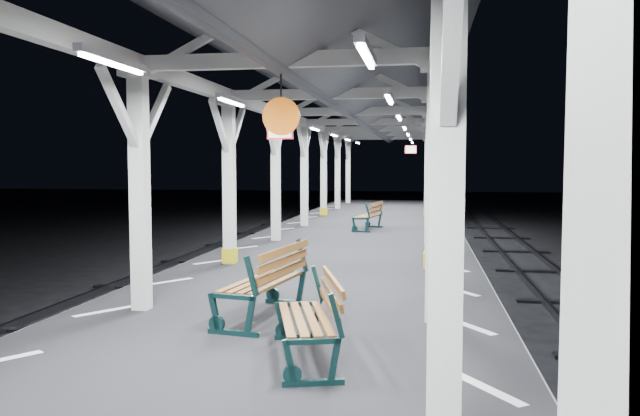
# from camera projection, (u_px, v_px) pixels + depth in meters

# --- Properties ---
(ground) EXTENTS (120.00, 120.00, 0.00)m
(ground) POSITION_uv_depth(u_px,v_px,m) (309.00, 345.00, 10.40)
(ground) COLOR black
(ground) RESTS_ON ground
(platform) EXTENTS (6.00, 50.00, 1.00)m
(platform) POSITION_uv_depth(u_px,v_px,m) (309.00, 316.00, 10.37)
(platform) COLOR black
(platform) RESTS_ON ground
(hazard_stripes_left) EXTENTS (1.00, 48.00, 0.01)m
(hazard_stripes_left) POSITION_uv_depth(u_px,v_px,m) (169.00, 282.00, 10.73)
(hazard_stripes_left) COLOR silver
(hazard_stripes_left) RESTS_ON platform
(hazard_stripes_right) EXTENTS (1.00, 48.00, 0.01)m
(hazard_stripes_right) POSITION_uv_depth(u_px,v_px,m) (460.00, 291.00, 9.93)
(hazard_stripes_right) COLOR silver
(hazard_stripes_right) RESTS_ON platform
(track_left) EXTENTS (2.20, 60.00, 0.16)m
(track_left) POSITION_uv_depth(u_px,v_px,m) (36.00, 328.00, 11.21)
(track_left) COLOR #2D2D33
(track_left) RESTS_ON ground
(track_right) EXTENTS (2.20, 60.00, 0.16)m
(track_right) POSITION_uv_depth(u_px,v_px,m) (629.00, 356.00, 9.58)
(track_right) COLOR #2D2D33
(track_right) RESTS_ON ground
(canopy) EXTENTS (5.40, 49.00, 4.65)m
(canopy) POSITION_uv_depth(u_px,v_px,m) (309.00, 69.00, 10.06)
(canopy) COLOR silver
(canopy) RESTS_ON platform
(bench_near) EXTENTS (1.00, 1.69, 0.86)m
(bench_near) POSITION_uv_depth(u_px,v_px,m) (314.00, 316.00, 6.43)
(bench_near) COLOR #0E2A2A
(bench_near) RESTS_ON platform
(bench_mid) EXTENTS (0.93, 1.87, 0.97)m
(bench_mid) POSITION_uv_depth(u_px,v_px,m) (270.00, 280.00, 8.11)
(bench_mid) COLOR #0E2A2A
(bench_mid) RESTS_ON platform
(bench_far) EXTENTS (0.85, 1.67, 0.86)m
(bench_far) POSITION_uv_depth(u_px,v_px,m) (371.00, 215.00, 19.16)
(bench_far) COLOR #0E2A2A
(bench_far) RESTS_ON platform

